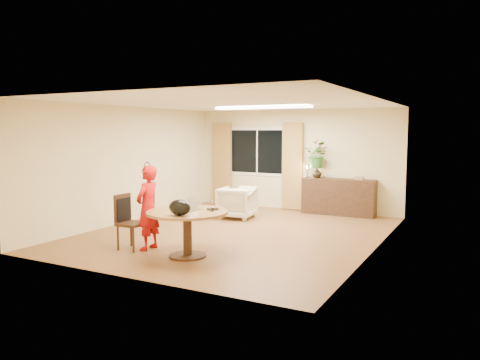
# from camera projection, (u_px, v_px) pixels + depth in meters

# --- Properties ---
(floor) EXTENTS (6.50, 6.50, 0.00)m
(floor) POSITION_uv_depth(u_px,v_px,m) (236.00, 233.00, 9.42)
(floor) COLOR brown
(floor) RESTS_ON ground
(ceiling) EXTENTS (6.50, 6.50, 0.00)m
(ceiling) POSITION_uv_depth(u_px,v_px,m) (236.00, 103.00, 9.15)
(ceiling) COLOR white
(ceiling) RESTS_ON wall_back
(wall_back) EXTENTS (5.50, 0.00, 5.50)m
(wall_back) POSITION_uv_depth(u_px,v_px,m) (296.00, 160.00, 12.15)
(wall_back) COLOR beige
(wall_back) RESTS_ON floor
(wall_left) EXTENTS (0.00, 6.50, 6.50)m
(wall_left) POSITION_uv_depth(u_px,v_px,m) (129.00, 164.00, 10.57)
(wall_left) COLOR beige
(wall_left) RESTS_ON floor
(wall_right) EXTENTS (0.00, 6.50, 6.50)m
(wall_right) POSITION_uv_depth(u_px,v_px,m) (377.00, 175.00, 8.01)
(wall_right) COLOR beige
(wall_right) RESTS_ON floor
(window) EXTENTS (1.70, 0.03, 1.30)m
(window) POSITION_uv_depth(u_px,v_px,m) (257.00, 152.00, 12.62)
(window) COLOR white
(window) RESTS_ON wall_back
(curtain_left) EXTENTS (0.55, 0.08, 2.25)m
(curtain_left) POSITION_uv_depth(u_px,v_px,m) (222.00, 164.00, 13.08)
(curtain_left) COLOR olive
(curtain_left) RESTS_ON wall_back
(curtain_right) EXTENTS (0.55, 0.08, 2.25)m
(curtain_right) POSITION_uv_depth(u_px,v_px,m) (292.00, 166.00, 12.10)
(curtain_right) COLOR olive
(curtain_right) RESTS_ON wall_back
(ceiling_panel) EXTENTS (2.20, 0.35, 0.05)m
(ceiling_panel) POSITION_uv_depth(u_px,v_px,m) (262.00, 107.00, 10.21)
(ceiling_panel) COLOR white
(ceiling_panel) RESTS_ON ceiling
(dining_table) EXTENTS (1.33, 1.33, 0.76)m
(dining_table) POSITION_uv_depth(u_px,v_px,m) (187.00, 221.00, 7.61)
(dining_table) COLOR brown
(dining_table) RESTS_ON floor
(dining_chair) EXTENTS (0.46, 0.42, 0.96)m
(dining_chair) POSITION_uv_depth(u_px,v_px,m) (132.00, 222.00, 8.09)
(dining_chair) COLOR black
(dining_chair) RESTS_ON floor
(child) EXTENTS (0.56, 0.39, 1.47)m
(child) POSITION_uv_depth(u_px,v_px,m) (148.00, 208.00, 8.07)
(child) COLOR red
(child) RESTS_ON floor
(laptop) EXTENTS (0.41, 0.30, 0.25)m
(laptop) POSITION_uv_depth(u_px,v_px,m) (183.00, 203.00, 7.65)
(laptop) COLOR #B7B7BC
(laptop) RESTS_ON dining_table
(tumbler) EXTENTS (0.08, 0.08, 0.10)m
(tumbler) POSITION_uv_depth(u_px,v_px,m) (200.00, 206.00, 7.76)
(tumbler) COLOR white
(tumbler) RESTS_ON dining_table
(wine_glass) EXTENTS (0.08, 0.08, 0.20)m
(wine_glass) POSITION_uv_depth(u_px,v_px,m) (212.00, 205.00, 7.54)
(wine_glass) COLOR white
(wine_glass) RESTS_ON dining_table
(pot_lid) EXTENTS (0.26, 0.26, 0.03)m
(pot_lid) POSITION_uv_depth(u_px,v_px,m) (213.00, 209.00, 7.74)
(pot_lid) COLOR white
(pot_lid) RESTS_ON dining_table
(handbag) EXTENTS (0.42, 0.30, 0.25)m
(handbag) POSITION_uv_depth(u_px,v_px,m) (180.00, 208.00, 7.17)
(handbag) COLOR black
(handbag) RESTS_ON dining_table
(armchair) EXTENTS (0.88, 0.90, 0.74)m
(armchair) POSITION_uv_depth(u_px,v_px,m) (237.00, 203.00, 11.02)
(armchair) COLOR beige
(armchair) RESTS_ON floor
(throw) EXTENTS (0.50, 0.59, 0.03)m
(throw) POSITION_uv_depth(u_px,v_px,m) (245.00, 187.00, 10.80)
(throw) COLOR beige
(throw) RESTS_ON armchair
(sideboard) EXTENTS (1.78, 0.43, 0.89)m
(sideboard) POSITION_uv_depth(u_px,v_px,m) (339.00, 197.00, 11.45)
(sideboard) COLOR black
(sideboard) RESTS_ON floor
(vase) EXTENTS (0.29, 0.29, 0.25)m
(vase) POSITION_uv_depth(u_px,v_px,m) (317.00, 173.00, 11.66)
(vase) COLOR black
(vase) RESTS_ON sideboard
(bouquet) EXTENTS (0.61, 0.54, 0.66)m
(bouquet) POSITION_uv_depth(u_px,v_px,m) (317.00, 155.00, 11.61)
(bouquet) COLOR #235E23
(bouquet) RESTS_ON vase
(book_stack) EXTENTS (0.22, 0.18, 0.08)m
(book_stack) POSITION_uv_depth(u_px,v_px,m) (360.00, 178.00, 11.17)
(book_stack) COLOR #98704D
(book_stack) RESTS_ON sideboard
(desk_lamp) EXTENTS (0.17, 0.17, 0.35)m
(desk_lamp) POSITION_uv_depth(u_px,v_px,m) (307.00, 171.00, 11.72)
(desk_lamp) COLOR black
(desk_lamp) RESTS_ON sideboard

